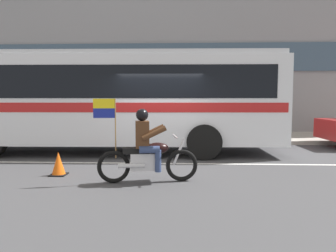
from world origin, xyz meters
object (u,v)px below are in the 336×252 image
at_px(transit_bus, 110,96).
at_px(fire_hydrant, 142,129).
at_px(traffic_cone, 58,164).
at_px(motorcycle_with_rider, 147,151).

relative_size(transit_bus, fire_hydrant, 14.80).
relative_size(transit_bus, traffic_cone, 20.18).
height_order(transit_bus, fire_hydrant, transit_bus).
height_order(transit_bus, motorcycle_with_rider, transit_bus).
distance_m(transit_bus, traffic_cone, 3.67).
height_order(transit_bus, traffic_cone, transit_bus).
xyz_separation_m(transit_bus, motorcycle_with_rider, (1.64, -3.77, -1.22)).
xyz_separation_m(fire_hydrant, traffic_cone, (-1.15, -6.26, -0.26)).
bearing_deg(transit_bus, motorcycle_with_rider, -66.44).
xyz_separation_m(transit_bus, traffic_cone, (-0.48, -3.25, -1.63)).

